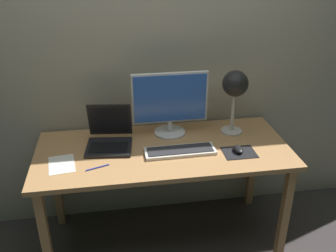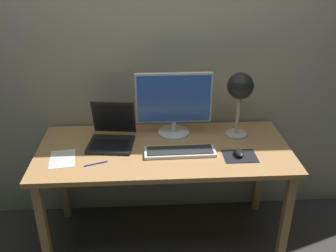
{
  "view_description": "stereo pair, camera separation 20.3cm",
  "coord_description": "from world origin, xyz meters",
  "views": [
    {
      "loc": [
        -0.3,
        -2.05,
        1.92
      ],
      "look_at": [
        0.02,
        -0.05,
        0.92
      ],
      "focal_mm": 40.16,
      "sensor_mm": 36.0,
      "label": 1
    },
    {
      "loc": [
        -0.1,
        -2.07,
        1.92
      ],
      "look_at": [
        0.02,
        -0.05,
        0.92
      ],
      "focal_mm": 40.16,
      "sensor_mm": 36.0,
      "label": 2
    }
  ],
  "objects": [
    {
      "name": "ground_plane",
      "position": [
        0.0,
        0.0,
        0.0
      ],
      "size": [
        4.8,
        4.8,
        0.0
      ],
      "primitive_type": "plane",
      "color": "#383333",
      "rests_on": "ground"
    },
    {
      "name": "back_wall",
      "position": [
        0.0,
        0.4,
        1.3
      ],
      "size": [
        4.8,
        0.06,
        2.6
      ],
      "primitive_type": "cube",
      "color": "#B2A893",
      "rests_on": "ground"
    },
    {
      "name": "desk",
      "position": [
        0.0,
        0.0,
        0.66
      ],
      "size": [
        1.6,
        0.7,
        0.74
      ],
      "color": "tan",
      "rests_on": "ground"
    },
    {
      "name": "monitor",
      "position": [
        0.07,
        0.2,
        0.97
      ],
      "size": [
        0.5,
        0.21,
        0.43
      ],
      "color": "silver",
      "rests_on": "desk"
    },
    {
      "name": "keyboard_main",
      "position": [
        0.09,
        -0.07,
        0.75
      ],
      "size": [
        0.44,
        0.15,
        0.03
      ],
      "color": "silver",
      "rests_on": "desk"
    },
    {
      "name": "laptop",
      "position": [
        -0.33,
        0.11,
        0.81
      ],
      "size": [
        0.31,
        0.32,
        0.25
      ],
      "color": "black",
      "rests_on": "desk"
    },
    {
      "name": "desk_lamp",
      "position": [
        0.5,
        0.15,
        1.07
      ],
      "size": [
        0.17,
        0.17,
        0.44
      ],
      "color": "beige",
      "rests_on": "desk"
    },
    {
      "name": "mousepad",
      "position": [
        0.46,
        -0.13,
        0.74
      ],
      "size": [
        0.2,
        0.16,
        0.0
      ],
      "primitive_type": "cube",
      "color": "black",
      "rests_on": "desk"
    },
    {
      "name": "mouse",
      "position": [
        0.45,
        -0.12,
        0.76
      ],
      "size": [
        0.06,
        0.1,
        0.03
      ],
      "primitive_type": "ellipsoid",
      "color": "black",
      "rests_on": "mousepad"
    },
    {
      "name": "paper_sheet_near_mouse",
      "position": [
        -0.62,
        -0.1,
        0.74
      ],
      "size": [
        0.17,
        0.23,
        0.0
      ],
      "primitive_type": "cube",
      "rotation": [
        0.0,
        0.0,
        0.13
      ],
      "color": "white",
      "rests_on": "desk"
    },
    {
      "name": "pen",
      "position": [
        -0.41,
        -0.17,
        0.74
      ],
      "size": [
        0.14,
        0.05,
        0.01
      ],
      "primitive_type": "cylinder",
      "rotation": [
        0.0,
        1.57,
        0.33
      ],
      "color": "#2633A5",
      "rests_on": "desk"
    }
  ]
}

